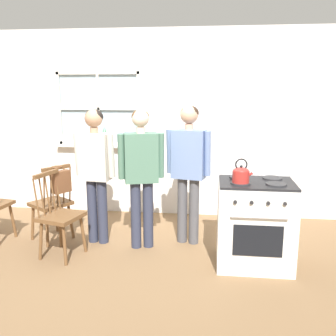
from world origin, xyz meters
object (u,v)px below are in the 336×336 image
object	(u,v)px
person_elderly_left	(95,164)
potted_plant	(105,140)
stove	(255,222)
handbag	(61,181)
person_adult_right	(189,161)
chair_center_cluster	(60,217)
person_teen_center	(141,167)
kettle	(241,174)
chair_by_window	(52,204)

from	to	relation	value
person_elderly_left	potted_plant	size ratio (longest dim) A/B	5.69
stove	handbag	distance (m)	2.27
person_adult_right	stove	bearing A→B (deg)	-20.57
chair_center_cluster	person_elderly_left	world-z (taller)	person_elderly_left
chair_center_cluster	stove	bearing A→B (deg)	-72.91
person_teen_center	kettle	distance (m)	1.18
chair_by_window	person_elderly_left	xyz separation A→B (m)	(0.59, -0.01, 0.53)
stove	kettle	distance (m)	0.59
kettle	chair_by_window	bearing A→B (deg)	167.33
person_teen_center	handbag	distance (m)	0.98
person_elderly_left	person_teen_center	size ratio (longest dim) A/B	1.00
person_teen_center	kettle	size ratio (longest dim) A/B	6.64
person_elderly_left	chair_center_cluster	bearing A→B (deg)	-118.49
person_adult_right	potted_plant	distance (m)	1.65
person_adult_right	handbag	xyz separation A→B (m)	(-1.49, -0.24, -0.23)
person_elderly_left	kettle	world-z (taller)	person_elderly_left
person_teen_center	handbag	size ratio (longest dim) A/B	5.34
chair_center_cluster	person_adult_right	distance (m)	1.61
person_adult_right	handbag	distance (m)	1.53
person_adult_right	chair_center_cluster	bearing A→B (deg)	-146.09
handbag	kettle	bearing A→B (deg)	-10.41
chair_by_window	kettle	xyz separation A→B (m)	(2.26, -0.51, 0.56)
person_elderly_left	person_adult_right	world-z (taller)	person_adult_right
chair_by_window	potted_plant	xyz separation A→B (m)	(0.38, 1.11, 0.66)
chair_by_window	person_adult_right	bearing A→B (deg)	127.05
person_elderly_left	person_adult_right	size ratio (longest dim) A/B	0.97
chair_by_window	chair_center_cluster	size ratio (longest dim) A/B	1.00
chair_center_cluster	kettle	world-z (taller)	kettle
person_elderly_left	person_teen_center	world-z (taller)	person_teen_center
potted_plant	person_teen_center	bearing A→B (deg)	-56.95
person_teen_center	potted_plant	xyz separation A→B (m)	(-0.78, 1.20, 0.13)
chair_center_cluster	potted_plant	bearing A→B (deg)	12.05
person_teen_center	person_elderly_left	bearing A→B (deg)	155.91
chair_center_cluster	stove	size ratio (longest dim) A/B	0.89
person_adult_right	potted_plant	xyz separation A→B (m)	(-1.31, 1.00, 0.09)
person_elderly_left	stove	xyz separation A→B (m)	(1.85, -0.37, -0.52)
person_elderly_left	stove	world-z (taller)	person_elderly_left
person_adult_right	handbag	bearing A→B (deg)	-158.25
kettle	person_elderly_left	bearing A→B (deg)	163.46
person_elderly_left	kettle	distance (m)	1.74
kettle	stove	bearing A→B (deg)	36.81
person_adult_right	potted_plant	world-z (taller)	person_adult_right
chair_center_cluster	kettle	distance (m)	2.05
person_elderly_left	kettle	bearing A→B (deg)	-9.70
chair_center_cluster	person_elderly_left	bearing A→B (deg)	-19.86
chair_by_window	potted_plant	world-z (taller)	potted_plant
kettle	handbag	distance (m)	2.11
chair_by_window	chair_center_cluster	distance (m)	0.52
person_teen_center	handbag	bearing A→B (deg)	166.16
chair_by_window	potted_plant	distance (m)	1.34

